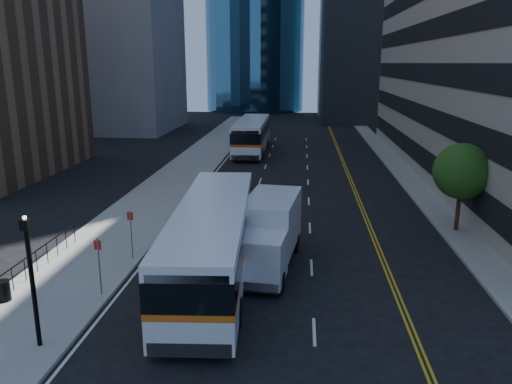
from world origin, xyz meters
TOP-DOWN VIEW (x-y plane):
  - ground at (0.00, 0.00)m, footprint 160.00×160.00m
  - sidewalk_west at (-10.50, 25.00)m, footprint 5.00×90.00m
  - sidewalk_east at (9.00, 25.00)m, footprint 2.00×90.00m
  - midrise_west at (-28.00, 52.00)m, footprint 18.00×18.00m
  - street_tree at (9.00, 8.00)m, footprint 3.20×3.20m
  - lamp_post at (-9.00, -6.00)m, footprint 0.28×0.28m
  - bus_front at (-4.00, 0.19)m, footprint 3.82×13.87m
  - bus_rear at (-5.58, 33.91)m, footprint 3.11×13.82m
  - box_truck at (-1.61, 1.94)m, footprint 3.15×7.10m
  - trash_can at (-12.16, -2.93)m, footprint 0.73×0.73m

SIDE VIEW (x-z plane):
  - ground at x=0.00m, z-range 0.00..0.00m
  - sidewalk_west at x=-10.50m, z-range 0.00..0.15m
  - sidewalk_east at x=9.00m, z-range 0.00..0.15m
  - trash_can at x=-12.16m, z-range 0.15..1.01m
  - box_truck at x=-1.61m, z-range 0.09..3.38m
  - bus_front at x=-4.00m, z-range 0.16..3.70m
  - bus_rear at x=-5.58m, z-range 0.16..3.73m
  - lamp_post at x=-9.00m, z-range 0.44..5.00m
  - street_tree at x=9.00m, z-range 1.09..6.19m
  - midrise_west at x=-28.00m, z-range 0.00..35.00m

